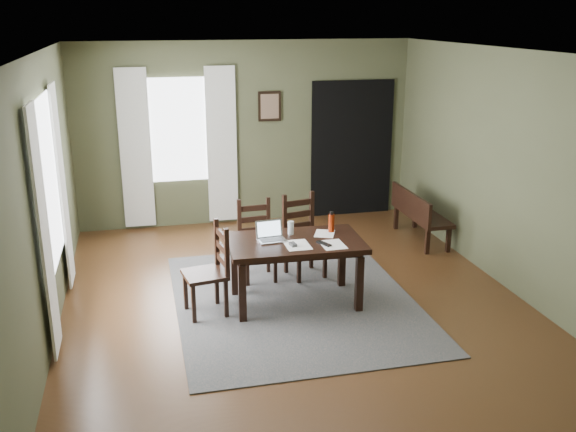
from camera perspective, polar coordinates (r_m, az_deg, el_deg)
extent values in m
cube|color=#492C16|center=(7.22, 0.55, -7.57)|extent=(5.00, 6.00, 0.01)
cube|color=#494D32|center=(9.63, -3.73, 7.31)|extent=(5.00, 0.02, 2.70)
cube|color=#494D32|center=(4.07, 10.84, -7.69)|extent=(5.00, 0.02, 2.70)
cube|color=#494D32|center=(6.64, -20.88, 1.43)|extent=(0.02, 6.00, 2.70)
cube|color=#494D32|center=(7.73, 18.93, 3.82)|extent=(0.02, 6.00, 2.70)
cube|color=white|center=(6.54, 0.62, 14.40)|extent=(5.00, 6.00, 0.02)
cube|color=#454545|center=(7.22, 0.55, -7.49)|extent=(2.60, 3.20, 0.01)
cube|color=black|center=(6.90, 0.65, -2.40)|extent=(1.47, 0.92, 0.06)
cube|color=black|center=(6.92, 0.65, -2.81)|extent=(1.31, 0.76, 0.05)
cube|color=black|center=(6.64, -4.08, -6.86)|extent=(0.08, 0.08, 0.62)
cube|color=black|center=(7.26, -4.78, -4.69)|extent=(0.08, 0.08, 0.62)
cube|color=black|center=(6.89, 6.35, -5.98)|extent=(0.08, 0.08, 0.62)
cube|color=black|center=(7.49, 4.80, -3.97)|extent=(0.08, 0.08, 0.62)
cube|color=black|center=(6.80, -7.41, -5.19)|extent=(0.49, 0.49, 0.04)
cube|color=black|center=(7.01, -9.09, -6.59)|extent=(0.05, 0.05, 0.42)
cube|color=black|center=(7.08, -6.35, -6.19)|extent=(0.05, 0.05, 0.42)
cube|color=black|center=(6.70, -8.38, -7.73)|extent=(0.05, 0.05, 0.42)
cube|color=black|center=(6.78, -5.52, -7.30)|extent=(0.05, 0.05, 0.42)
cube|color=black|center=(6.91, -6.36, -2.31)|extent=(0.05, 0.05, 0.53)
cube|color=black|center=(6.58, -5.46, -3.32)|extent=(0.05, 0.05, 0.53)
cube|color=black|center=(6.80, -5.88, -3.93)|extent=(0.08, 0.32, 0.07)
cube|color=black|center=(6.74, -5.92, -2.80)|extent=(0.08, 0.32, 0.07)
cube|color=black|center=(6.70, -5.96, -1.66)|extent=(0.08, 0.32, 0.07)
cube|color=black|center=(7.61, -2.70, -2.61)|extent=(0.44, 0.44, 0.04)
cube|color=black|center=(7.51, -3.62, -4.76)|extent=(0.04, 0.04, 0.41)
cube|color=black|center=(7.81, -4.17, -3.85)|extent=(0.04, 0.04, 0.41)
cube|color=black|center=(7.58, -1.13, -4.50)|extent=(0.04, 0.04, 0.41)
cube|color=black|center=(7.88, -1.77, -3.61)|extent=(0.04, 0.04, 0.41)
cube|color=black|center=(7.66, -4.35, -0.40)|extent=(0.05, 0.05, 0.51)
cube|color=black|center=(7.74, -1.77, -0.17)|extent=(0.05, 0.05, 0.51)
cube|color=black|center=(7.74, -3.04, -1.26)|extent=(0.31, 0.04, 0.07)
cube|color=black|center=(7.70, -3.05, -0.28)|extent=(0.31, 0.04, 0.07)
cube|color=black|center=(7.66, -3.07, 0.70)|extent=(0.31, 0.04, 0.07)
cube|color=black|center=(7.70, 1.56, -2.22)|extent=(0.52, 0.52, 0.04)
cube|color=black|center=(7.57, 0.98, -4.47)|extent=(0.05, 0.05, 0.42)
cube|color=black|center=(7.86, -0.18, -3.61)|extent=(0.05, 0.05, 0.42)
cube|color=black|center=(7.72, 3.30, -4.03)|extent=(0.05, 0.05, 0.42)
cube|color=black|center=(8.00, 2.08, -3.21)|extent=(0.05, 0.05, 0.42)
cube|color=black|center=(7.70, -0.31, -0.03)|extent=(0.06, 0.06, 0.54)
cube|color=black|center=(7.86, 2.12, 0.33)|extent=(0.06, 0.06, 0.54)
cube|color=black|center=(7.82, 0.91, -0.86)|extent=(0.32, 0.09, 0.07)
cube|color=black|center=(7.78, 0.92, 0.15)|extent=(0.32, 0.09, 0.07)
cube|color=black|center=(7.74, 0.92, 1.17)|extent=(0.32, 0.09, 0.07)
cube|color=black|center=(9.16, 11.81, 0.14)|extent=(0.40, 1.25, 0.05)
cube|color=black|center=(8.83, 14.07, -2.06)|extent=(0.05, 0.05, 0.35)
cube|color=black|center=(8.70, 12.28, -2.23)|extent=(0.05, 0.05, 0.35)
cube|color=black|center=(9.74, 11.24, 0.00)|extent=(0.05, 0.05, 0.35)
cube|color=black|center=(9.62, 9.59, -0.13)|extent=(0.05, 0.05, 0.35)
cube|color=black|center=(9.03, 10.85, 1.14)|extent=(0.04, 1.25, 0.30)
cube|color=#B7B7BC|center=(6.87, -1.44, -2.17)|extent=(0.31, 0.23, 0.01)
cube|color=#B7B7BC|center=(6.93, -1.71, -1.13)|extent=(0.30, 0.08, 0.19)
cube|color=silver|center=(6.93, -1.69, -1.14)|extent=(0.26, 0.06, 0.16)
cube|color=#3F3F42|center=(6.86, -1.42, -2.13)|extent=(0.26, 0.14, 0.00)
cube|color=#3F3F42|center=(6.72, 0.45, -2.55)|extent=(0.07, 0.11, 0.03)
cube|color=black|center=(6.78, 3.21, -2.47)|extent=(0.13, 0.20, 0.02)
cylinder|color=silver|center=(7.05, 0.25, -1.07)|extent=(0.07, 0.07, 0.15)
cylinder|color=#AA2C0D|center=(7.14, 3.88, -0.63)|extent=(0.08, 0.08, 0.20)
cylinder|color=black|center=(7.10, 3.90, 0.27)|extent=(0.05, 0.05, 0.03)
cube|color=white|center=(6.77, 4.00, -2.56)|extent=(0.25, 0.32, 0.00)
cube|color=white|center=(7.11, 3.28, -1.57)|extent=(0.30, 0.33, 0.00)
cube|color=white|center=(6.75, 0.83, -2.60)|extent=(0.26, 0.34, 0.00)
cube|color=white|center=(6.80, -20.52, 2.72)|extent=(0.01, 1.30, 1.70)
cube|color=white|center=(9.47, -9.73, 7.54)|extent=(1.00, 0.01, 1.50)
cube|color=silver|center=(6.08, -20.84, -1.47)|extent=(0.03, 0.48, 2.30)
cube|color=silver|center=(7.65, -19.42, 2.46)|extent=(0.03, 0.48, 2.30)
cube|color=silver|center=(9.47, -13.40, 5.77)|extent=(0.44, 0.03, 2.30)
cube|color=silver|center=(9.54, -5.91, 6.25)|extent=(0.44, 0.03, 2.30)
cube|color=black|center=(9.60, -1.66, 9.73)|extent=(0.34, 0.03, 0.44)
cube|color=brown|center=(9.58, -1.64, 9.72)|extent=(0.27, 0.01, 0.36)
cube|color=black|center=(10.06, 5.69, 5.97)|extent=(1.30, 0.03, 2.10)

